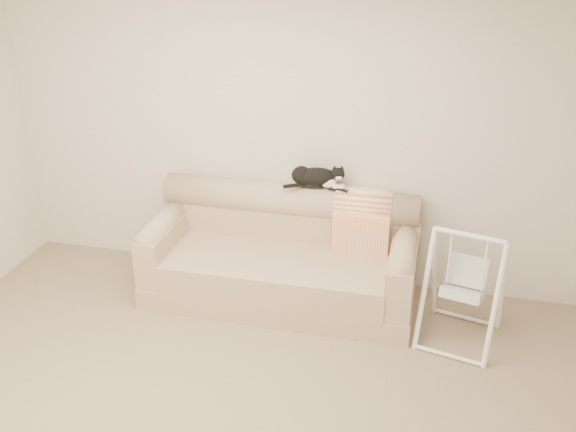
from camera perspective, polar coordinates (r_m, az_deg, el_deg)
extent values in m
plane|color=#726553|center=(4.29, -5.97, -17.97)|extent=(5.00, 5.00, 0.00)
cube|color=beige|center=(5.31, 0.51, 7.34)|extent=(5.00, 0.04, 2.60)
cube|color=tan|center=(5.40, -0.71, -6.50)|extent=(2.20, 0.90, 0.18)
cube|color=tan|center=(5.20, -1.02, -5.14)|extent=(1.80, 0.68, 0.24)
cube|color=tan|center=(5.52, 0.14, -1.69)|extent=(2.20, 0.22, 0.50)
cylinder|color=tan|center=(5.38, 0.14, 1.42)|extent=(2.16, 0.28, 0.28)
cube|color=tan|center=(5.55, -10.69, -2.49)|extent=(0.20, 0.88, 0.42)
cylinder|color=tan|center=(5.46, -10.87, -0.53)|extent=(0.18, 0.84, 0.18)
cube|color=tan|center=(5.12, 10.10, -4.90)|extent=(0.20, 0.88, 0.42)
cylinder|color=tan|center=(5.02, 10.28, -2.82)|extent=(0.18, 0.84, 0.18)
cube|color=black|center=(5.27, 2.20, 2.66)|extent=(0.18, 0.06, 0.02)
cube|color=gray|center=(5.27, 2.20, 2.80)|extent=(0.10, 0.04, 0.01)
cube|color=black|center=(5.22, 4.52, 2.34)|extent=(0.18, 0.09, 0.02)
ellipsoid|color=black|center=(5.24, 2.56, 3.51)|extent=(0.38, 0.23, 0.15)
ellipsoid|color=black|center=(5.25, 1.21, 3.66)|extent=(0.19, 0.18, 0.15)
ellipsoid|color=white|center=(5.23, 3.62, 3.07)|extent=(0.15, 0.12, 0.10)
ellipsoid|color=black|center=(5.20, 4.46, 3.74)|extent=(0.13, 0.13, 0.10)
ellipsoid|color=white|center=(5.17, 4.52, 3.41)|extent=(0.07, 0.06, 0.04)
sphere|color=#BF7272|center=(5.15, 4.53, 3.32)|extent=(0.01, 0.01, 0.01)
cone|color=black|center=(5.19, 4.15, 4.32)|extent=(0.06, 0.06, 0.05)
cone|color=black|center=(5.19, 4.81, 4.30)|extent=(0.05, 0.05, 0.05)
sphere|color=#9D8317|center=(5.16, 4.27, 3.66)|extent=(0.02, 0.02, 0.02)
sphere|color=#9D8317|center=(5.16, 4.70, 3.65)|extent=(0.02, 0.02, 0.02)
ellipsoid|color=white|center=(5.21, 4.25, 2.67)|extent=(0.08, 0.09, 0.03)
ellipsoid|color=white|center=(5.21, 4.78, 2.66)|extent=(0.08, 0.09, 0.03)
cylinder|color=black|center=(5.22, 0.61, 2.75)|extent=(0.18, 0.13, 0.03)
cylinder|color=#E77340|center=(5.29, 6.78, 0.76)|extent=(0.46, 0.33, 0.33)
cube|color=#E77340|center=(5.22, 6.43, -1.98)|extent=(0.46, 0.09, 0.42)
cylinder|color=white|center=(4.84, 12.04, -6.38)|extent=(0.11, 0.31, 0.89)
cylinder|color=white|center=(5.07, 12.87, -4.93)|extent=(0.11, 0.31, 0.89)
cylinder|color=white|center=(4.77, 17.92, -7.64)|extent=(0.11, 0.31, 0.89)
cylinder|color=white|center=(5.00, 18.48, -6.10)|extent=(0.11, 0.31, 0.89)
cylinder|color=white|center=(4.71, 15.91, -1.69)|extent=(0.50, 0.15, 0.04)
cylinder|color=white|center=(4.91, 14.04, -11.93)|extent=(0.50, 0.14, 0.03)
cylinder|color=white|center=(5.36, 15.46, -8.70)|extent=(0.50, 0.14, 0.03)
cube|color=white|center=(4.90, 15.20, -6.70)|extent=(0.34, 0.32, 0.17)
cube|color=white|center=(4.93, 15.68, -4.70)|extent=(0.31, 0.20, 0.23)
cylinder|color=white|center=(4.82, 14.16, -3.61)|extent=(0.02, 0.02, 0.42)
cylinder|color=white|center=(4.78, 17.09, -4.22)|extent=(0.02, 0.02, 0.42)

